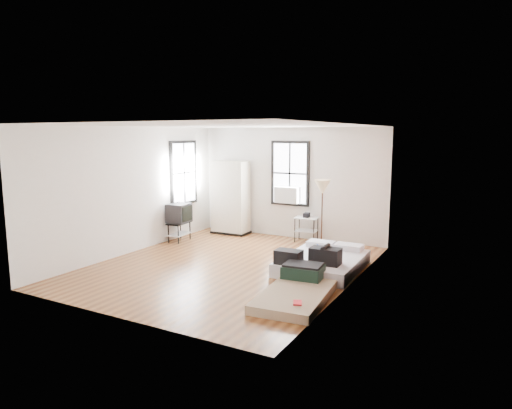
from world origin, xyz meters
The scene contains 8 objects.
ground centered at (0.00, 0.00, 0.00)m, with size 6.00×6.00×0.00m, color #552E16.
room_shell centered at (0.23, 0.36, 1.74)m, with size 5.02×6.02×2.80m.
mattress_main centered at (1.75, 0.66, 0.17)m, with size 1.46×1.96×0.62m.
mattress_bare centered at (1.91, -0.92, 0.12)m, with size 1.14×1.94×0.40m.
wardrobe centered at (-1.58, 2.65, 0.96)m, with size 0.99×0.59×1.93m.
side_table centered at (0.57, 2.72, 0.49)m, with size 0.59×0.49×0.72m.
floor_lamp centered at (1.28, 1.85, 1.40)m, with size 0.35×0.35×1.64m.
tv_stand centered at (-2.21, 1.26, 0.67)m, with size 0.52×0.70×0.94m.
Camera 1 is at (4.73, -7.56, 2.63)m, focal length 32.00 mm.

